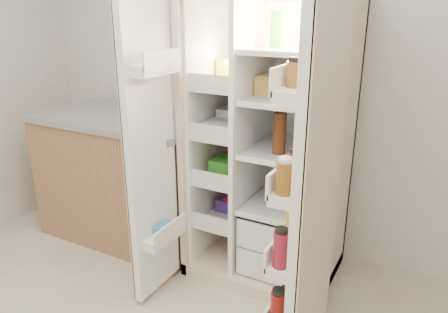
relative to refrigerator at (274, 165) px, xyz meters
The scene contains 5 objects.
wall_back 0.72m from the refrigerator, 116.43° to the left, with size 4.00×0.02×2.70m, color silver.
refrigerator is the anchor object (origin of this frame).
freezer_door 0.81m from the refrigerator, 130.49° to the right, with size 0.15×0.40×1.72m.
fridge_door 0.85m from the refrigerator, 56.27° to the right, with size 0.17×0.58×1.72m.
kitchen_counter 1.18m from the refrigerator, behind, with size 1.33×0.71×0.96m.
Camera 1 is at (1.12, -0.77, 1.70)m, focal length 34.00 mm.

